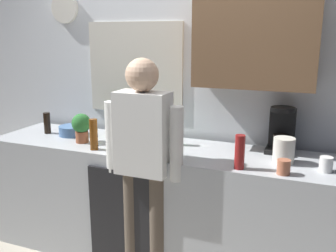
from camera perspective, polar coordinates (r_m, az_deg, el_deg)
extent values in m
cube|color=#B2B7BC|center=(3.01, -1.09, -11.62)|extent=(2.76, 0.64, 0.92)
cube|color=black|center=(2.82, -6.61, -14.62)|extent=(0.56, 0.02, 0.82)
cube|color=silver|center=(3.15, 1.89, 5.61)|extent=(4.36, 0.10, 2.60)
cube|color=beige|center=(3.23, -5.06, 8.74)|extent=(0.86, 0.02, 0.76)
cube|color=#8CA5C6|center=(3.23, -5.01, 8.74)|extent=(0.80, 0.02, 0.70)
cube|color=brown|center=(2.75, 13.20, 12.78)|extent=(0.84, 0.32, 0.68)
cylinder|color=silver|center=(3.56, -15.37, 16.84)|extent=(0.26, 0.03, 0.26)
cube|color=black|center=(2.84, 16.59, -3.52)|extent=(0.20, 0.20, 0.03)
cube|color=black|center=(2.86, 16.92, -0.21)|extent=(0.18, 0.08, 0.28)
cylinder|color=black|center=(2.79, 16.63, -2.32)|extent=(0.11, 0.11, 0.11)
cylinder|color=black|center=(2.77, 17.01, 2.43)|extent=(0.17, 0.17, 0.03)
cylinder|color=#195923|center=(3.08, -6.61, 0.90)|extent=(0.07, 0.07, 0.30)
cylinder|color=brown|center=(2.81, -11.19, -1.26)|extent=(0.06, 0.06, 0.23)
cylinder|color=black|center=(3.38, -17.84, 0.44)|extent=(0.06, 0.06, 0.18)
cylinder|color=maroon|center=(2.41, 10.80, -3.89)|extent=(0.06, 0.06, 0.22)
cylinder|color=olive|center=(3.17, -8.74, 0.75)|extent=(0.06, 0.06, 0.25)
cylinder|color=white|center=(2.53, 22.81, -5.36)|extent=(0.08, 0.08, 0.09)
cylinder|color=#B26647|center=(2.40, 17.11, -5.95)|extent=(0.08, 0.08, 0.09)
cylinder|color=#4C72A5|center=(3.27, -14.29, -0.66)|extent=(0.22, 0.22, 0.08)
cylinder|color=#9E5638|center=(3.03, -12.88, -1.60)|extent=(0.10, 0.10, 0.09)
sphere|color=#2D7233|center=(3.01, -12.99, 0.43)|extent=(0.15, 0.15, 0.15)
cylinder|color=green|center=(2.88, 1.55, -1.44)|extent=(0.06, 0.06, 0.15)
cone|color=white|center=(2.86, 1.56, 0.30)|extent=(0.02, 0.02, 0.03)
cylinder|color=silver|center=(2.60, 17.13, -3.55)|extent=(0.14, 0.14, 0.17)
cylinder|color=brown|center=(2.82, -5.46, -14.56)|extent=(0.12, 0.12, 0.82)
cylinder|color=brown|center=(2.75, -1.61, -15.36)|extent=(0.12, 0.12, 0.82)
cube|color=white|center=(2.53, -3.80, -1.10)|extent=(0.36, 0.20, 0.56)
sphere|color=#D8AD8C|center=(2.45, -3.94, 7.73)|extent=(0.22, 0.22, 0.22)
cylinder|color=white|center=(2.65, -8.48, -1.64)|extent=(0.09, 0.09, 0.50)
cylinder|color=white|center=(2.45, 1.30, -2.77)|extent=(0.09, 0.09, 0.50)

